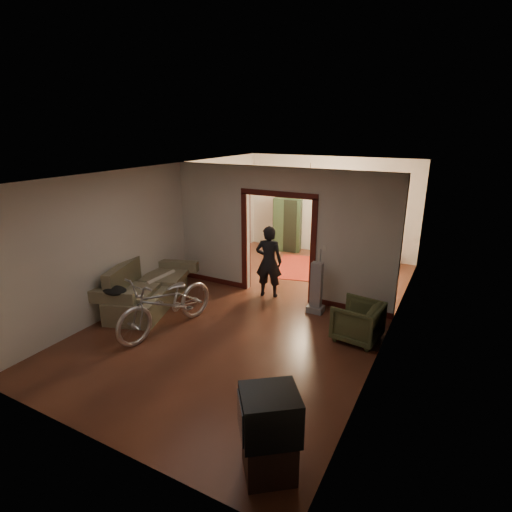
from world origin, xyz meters
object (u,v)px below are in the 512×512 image
Objects in this scene: sofa at (148,283)px; person at (269,262)px; armchair at (358,321)px; bicycle at (167,303)px; locker at (288,224)px; desk at (358,251)px.

sofa is 2.59m from person.
bicycle is at bearing -60.51° from armchair.
locker reaches higher than desk.
sofa is 4.26m from armchair.
sofa reaches higher than desk.
person is at bearing -106.97° from armchair.
sofa is at bearing 24.75° from person.
bicycle is 2.75× the size of armchair.
bicycle is 5.63m from locker.
person is at bearing -124.95° from desk.
locker is 2.29m from desk.
armchair is 0.77× the size of desk.
bicycle is 3.41m from armchair.
person reaches higher than desk.
armchair is 4.16m from desk.
sofa is 2.79× the size of armchair.
desk is at bearing -158.87° from armchair.
sofa is at bearing -114.70° from locker.
armchair is 0.48× the size of person.
locker is at bearing 101.73° from bicycle.
bicycle is at bearing 53.54° from person.
armchair is 0.48× the size of locker.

